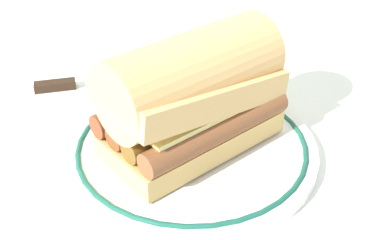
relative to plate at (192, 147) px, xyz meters
name	(u,v)px	position (x,y,z in m)	size (l,w,h in m)	color
ground_plane	(190,177)	(-0.02, -0.04, -0.01)	(1.50, 1.50, 0.00)	white
plate	(192,147)	(0.00, 0.00, 0.00)	(0.28, 0.28, 0.01)	white
sausage_sandwich	(192,94)	(0.00, 0.00, 0.07)	(0.22, 0.17, 0.13)	#E4B96C
butter_knife	(27,90)	(-0.17, 0.20, 0.00)	(0.16, 0.03, 0.01)	silver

